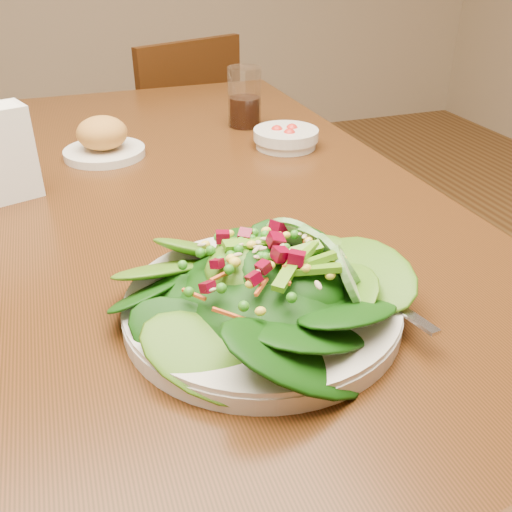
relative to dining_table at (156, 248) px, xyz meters
The scene contains 7 objects.
ground_plane 0.65m from the dining_table, ahead, with size 5.00×5.00×0.00m, color brown.
dining_table is the anchor object (origin of this frame).
chair_far 1.03m from the dining_table, 76.43° to the left, with size 0.50×0.50×0.84m.
salad_plate 0.40m from the dining_table, 79.83° to the right, with size 0.31×0.31×0.09m.
bread_plate 0.25m from the dining_table, 103.26° to the left, with size 0.15×0.15×0.08m.
tomato_bowl 0.35m from the dining_table, 25.33° to the left, with size 0.13×0.13×0.04m.
drinking_glass 0.43m from the dining_table, 48.63° to the left, with size 0.07×0.07×0.12m.
Camera 1 is at (-0.12, -0.86, 1.12)m, focal length 40.00 mm.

